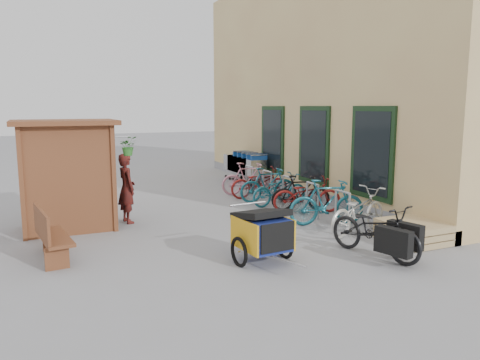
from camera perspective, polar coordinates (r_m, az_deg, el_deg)
name	(u,v)px	position (r m, az deg, el deg)	size (l,w,h in m)	color
ground	(248,241)	(9.52, 0.94, -7.44)	(80.00, 80.00, 0.00)	gray
building	(367,82)	(16.46, 15.28, 11.45)	(6.07, 13.00, 7.00)	#D5BF7A
kiosk	(62,160)	(10.82, -20.83, 2.35)	(2.49, 1.65, 2.40)	brown
bike_rack	(288,189)	(12.52, 5.86, -1.08)	(0.05, 5.35, 0.86)	#A5A8AD
pallet_stack	(413,232)	(10.02, 20.33, -5.92)	(1.00, 1.20, 0.40)	tan
bench	(50,234)	(8.91, -22.18, -6.13)	(0.62, 1.49, 0.92)	brown
shopping_carts	(244,164)	(16.64, 0.50, 1.93)	(0.62, 2.48, 1.12)	silver
child_trailer	(262,231)	(8.16, 2.76, -6.23)	(1.04, 1.71, 0.99)	navy
cargo_bike	(377,230)	(8.76, 16.33, -5.93)	(1.10, 1.98, 0.99)	black
person_kiosk	(127,188)	(11.15, -13.65, -0.99)	(0.59, 0.39, 1.62)	maroon
bike_0	(358,211)	(10.27, 14.21, -3.70)	(0.65, 1.85, 0.97)	silver
bike_1	(327,202)	(10.83, 10.55, -2.68)	(0.50, 1.77, 1.06)	#1B5F6F
bike_2	(307,195)	(12.04, 8.17, -1.80)	(0.61, 1.75, 0.92)	maroon
bike_3	(301,193)	(12.22, 7.43, -1.59)	(0.44, 1.56, 0.93)	black
bike_4	(279,190)	(12.79, 4.82, -1.19)	(0.59, 1.68, 0.88)	#1B5F6F
bike_5	(268,185)	(13.23, 3.44, -0.59)	(0.47, 1.65, 0.99)	#1B5F6F
bike_6	(259,183)	(13.82, 2.37, -0.34)	(0.61, 1.74, 0.91)	maroon
bike_7	(248,179)	(14.33, 1.01, 0.18)	(0.47, 1.67, 1.00)	pink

